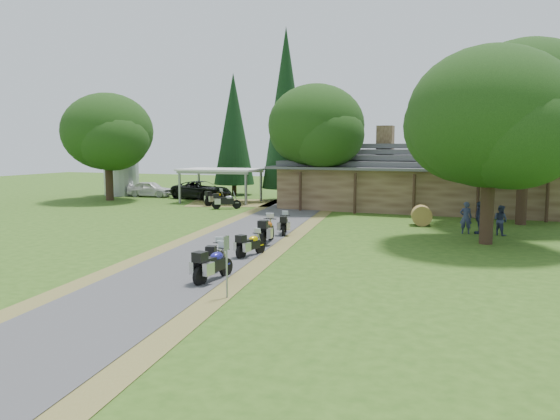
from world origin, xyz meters
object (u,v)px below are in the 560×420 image
at_px(lodge, 423,176).
at_px(motorcycle_row_d, 267,229).
at_px(motorcycle_row_e, 284,223).
at_px(motorcycle_carport_b, 226,200).
at_px(carport, 221,185).
at_px(motorcycle_carport_a, 216,197).
at_px(silo, 121,160).
at_px(motorcycle_row_b, 216,254).
at_px(car_dark_suv, 202,186).
at_px(motorcycle_row_a, 213,262).
at_px(car_white_sedan, 150,187).
at_px(hay_bale, 422,215).
at_px(motorcycle_row_c, 251,243).

distance_m(lodge, motorcycle_row_d, 18.35).
distance_m(motorcycle_row_e, motorcycle_carport_b, 12.45).
relative_size(carport, motorcycle_carport_a, 3.38).
relative_size(silo, motorcycle_row_d, 3.26).
height_order(motorcycle_row_b, motorcycle_carport_a, motorcycle_carport_a).
height_order(car_dark_suv, motorcycle_row_a, car_dark_suv).
distance_m(car_white_sedan, motorcycle_row_b, 31.10).
height_order(lodge, carport, lodge).
distance_m(carport, motorcycle_row_a, 26.85).
xyz_separation_m(motorcycle_row_e, motorcycle_carport_a, (-10.04, 11.21, 0.06)).
height_order(lodge, motorcycle_row_a, lodge).
relative_size(lodge, carport, 3.34).
bearing_deg(hay_bale, motorcycle_row_d, -124.76).
relative_size(carport, motorcycle_row_d, 3.16).
distance_m(motorcycle_row_a, motorcycle_row_b, 1.85).
bearing_deg(car_white_sedan, motorcycle_carport_b, -122.92).
bearing_deg(lodge, motorcycle_row_e, -110.07).
bearing_deg(motorcycle_row_a, car_dark_suv, 38.15).
xyz_separation_m(car_dark_suv, motorcycle_carport_a, (3.62, -4.17, -0.54)).
bearing_deg(silo, car_white_sedan, -7.74).
xyz_separation_m(car_dark_suv, hay_bale, (20.02, -9.38, -0.60)).
xyz_separation_m(carport, motorcycle_row_b, (11.33, -22.27, -0.82)).
bearing_deg(motorcycle_carport_b, carport, 94.60).
bearing_deg(motorcycle_row_c, car_white_sedan, 56.87).
bearing_deg(car_white_sedan, motorcycle_row_a, -145.25).
relative_size(silo, motorcycle_row_c, 3.99).
bearing_deg(lodge, motorcycle_row_c, -102.65).
relative_size(motorcycle_row_b, motorcycle_carport_b, 0.87).
relative_size(lodge, hay_bale, 18.22).
xyz_separation_m(motorcycle_row_e, motorcycle_carport_b, (-8.18, 9.39, 0.07)).
height_order(car_white_sedan, motorcycle_row_b, car_white_sedan).
xyz_separation_m(silo, motorcycle_row_a, (23.92, -26.29, -2.65)).
bearing_deg(hay_bale, motorcycle_row_b, -111.95).
distance_m(silo, motorcycle_row_b, 33.89).
height_order(motorcycle_row_a, motorcycle_carport_b, motorcycle_carport_b).
xyz_separation_m(carport, car_dark_suv, (-2.81, 1.70, -0.20)).
distance_m(silo, car_dark_suv, 9.26).
xyz_separation_m(lodge, carport, (-16.20, -0.97, -1.06)).
relative_size(motorcycle_row_a, hay_bale, 1.62).
bearing_deg(carport, motorcycle_row_b, -67.34).
bearing_deg(motorcycle_row_e, carport, 22.07).
height_order(lodge, hay_bale, lodge).
bearing_deg(car_white_sedan, motorcycle_row_d, -137.18).
bearing_deg(car_white_sedan, silo, 78.70).
distance_m(carport, motorcycle_row_e, 17.48).
xyz_separation_m(car_white_sedan, motorcycle_row_e, (19.13, -15.55, -0.32)).
distance_m(motorcycle_row_b, motorcycle_row_d, 5.72).
bearing_deg(lodge, motorcycle_carport_b, -158.75).
height_order(motorcycle_row_e, motorcycle_carport_b, motorcycle_carport_b).
xyz_separation_m(motorcycle_row_b, hay_bale, (5.88, 14.59, 0.02)).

